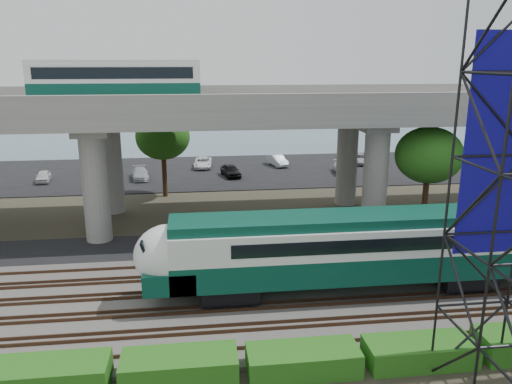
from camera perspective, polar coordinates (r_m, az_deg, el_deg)
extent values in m
plane|color=#474233|center=(25.33, 0.95, -14.46)|extent=(140.00, 140.00, 0.00)
cube|color=slate|center=(27.03, 0.35, -12.21)|extent=(90.00, 12.00, 0.20)
cube|color=black|center=(34.78, -1.47, -5.94)|extent=(90.00, 5.00, 0.08)
cube|color=black|center=(57.29, -3.79, 2.41)|extent=(90.00, 18.00, 0.08)
cube|color=#435D6F|center=(78.89, -4.75, 5.83)|extent=(140.00, 40.00, 0.03)
cube|color=#472D1E|center=(22.87, 1.94, -17.16)|extent=(90.00, 0.08, 0.16)
cube|color=#472D1E|center=(24.09, 1.39, -15.36)|extent=(90.00, 0.08, 0.16)
cube|color=#472D1E|center=(24.57, 1.19, -14.70)|extent=(90.00, 0.08, 0.16)
cube|color=#472D1E|center=(25.82, 0.72, -13.14)|extent=(90.00, 0.08, 0.16)
cube|color=#472D1E|center=(26.31, 0.55, -12.57)|extent=(90.00, 0.08, 0.16)
cube|color=#472D1E|center=(27.59, 0.15, -11.20)|extent=(90.00, 0.08, 0.16)
cube|color=#472D1E|center=(28.09, 0.00, -10.70)|extent=(90.00, 0.08, 0.16)
cube|color=#472D1E|center=(29.38, -0.35, -9.49)|extent=(90.00, 0.08, 0.16)
cube|color=#472D1E|center=(29.89, -0.48, -9.05)|extent=(90.00, 0.08, 0.16)
cube|color=#472D1E|center=(31.20, -0.78, -7.99)|extent=(90.00, 0.08, 0.16)
cube|color=black|center=(26.57, -3.06, -11.02)|extent=(3.00, 2.20, 0.90)
cube|color=black|center=(30.26, 22.64, -8.87)|extent=(3.00, 2.20, 0.90)
cube|color=#094031|center=(27.26, 10.80, -7.93)|extent=(19.00, 3.00, 1.40)
cube|color=silver|center=(26.74, 10.95, -5.06)|extent=(19.00, 3.00, 1.50)
cube|color=#094031|center=(26.42, 11.06, -3.03)|extent=(19.00, 2.60, 0.50)
cube|color=black|center=(27.04, 12.98, -4.84)|extent=(15.00, 3.06, 0.70)
ellipsoid|color=silver|center=(25.74, -9.85, -7.13)|extent=(3.60, 3.00, 3.20)
cube|color=#094031|center=(26.15, -9.75, -9.26)|extent=(2.60, 3.00, 1.10)
cube|color=black|center=(25.64, -12.37, -6.15)|extent=(0.48, 2.00, 1.09)
cube|color=#9E9B93|center=(38.17, -2.38, 9.16)|extent=(80.00, 12.00, 1.20)
cube|color=#9E9B93|center=(32.36, -1.54, 10.18)|extent=(80.00, 0.50, 1.10)
cube|color=#9E9B93|center=(43.79, -3.04, 11.40)|extent=(80.00, 0.50, 1.10)
cylinder|color=#9E9B93|center=(36.03, -17.87, 0.67)|extent=(1.80, 1.80, 8.00)
cylinder|color=#9E9B93|center=(42.76, -16.21, 2.96)|extent=(1.80, 1.80, 8.00)
cube|color=#9E9B93|center=(38.76, -17.39, 7.25)|extent=(2.40, 9.00, 0.60)
cylinder|color=#9E9B93|center=(37.72, 13.48, 1.60)|extent=(1.80, 1.80, 8.00)
cylinder|color=#9E9B93|center=(44.19, 10.35, 3.69)|extent=(1.80, 1.80, 8.00)
cube|color=#9E9B93|center=(40.34, 12.07, 7.87)|extent=(2.40, 9.00, 0.60)
cube|color=black|center=(38.35, -15.49, 10.10)|extent=(12.00, 2.50, 0.70)
cube|color=#094031|center=(38.30, -15.58, 11.29)|extent=(12.00, 2.50, 0.90)
cube|color=silver|center=(38.25, -15.69, 12.93)|extent=(12.00, 2.50, 1.30)
cube|color=black|center=(38.25, -15.70, 13.00)|extent=(11.00, 2.56, 0.80)
cube|color=silver|center=(38.24, -15.78, 14.12)|extent=(12.00, 2.40, 0.30)
cube|color=#1D5A14|center=(21.97, -22.63, -18.94)|extent=(4.60, 1.80, 1.20)
cube|color=#1D5A14|center=(21.20, -8.72, -19.27)|extent=(4.60, 1.80, 1.15)
cube|color=#1D5A14|center=(21.61, 5.40, -18.60)|extent=(4.60, 1.80, 1.03)
cube|color=#1D5A14|center=(23.09, 18.18, -16.98)|extent=(4.60, 1.80, 1.01)
cylinder|color=#382314|center=(39.67, 18.76, -0.53)|extent=(0.44, 0.44, 4.80)
ellipsoid|color=#1D5A14|center=(38.98, 19.15, 4.01)|extent=(4.94, 4.94, 4.18)
cylinder|color=#382314|center=(47.02, -10.43, 2.37)|extent=(0.44, 0.44, 4.80)
ellipsoid|color=#1D5A14|center=(46.44, -10.62, 6.22)|extent=(4.94, 4.94, 4.18)
imported|color=black|center=(33.88, -4.79, -5.09)|extent=(6.11, 4.05, 1.56)
imported|color=silver|center=(56.39, -23.14, 1.65)|extent=(1.76, 3.43, 1.12)
imported|color=gray|center=(60.01, -17.34, 2.97)|extent=(1.51, 3.78, 1.22)
imported|color=#AFB1B8|center=(54.46, -13.09, 2.07)|extent=(2.22, 4.25, 1.17)
imported|color=white|center=(59.04, -6.08, 3.36)|extent=(2.25, 4.40, 1.19)
imported|color=black|center=(54.26, -2.91, 2.47)|extent=(2.35, 4.09, 1.31)
imported|color=#A5A9AD|center=(59.83, 2.47, 3.63)|extent=(2.28, 4.11, 1.28)
imported|color=silver|center=(56.55, 9.91, 2.74)|extent=(2.26, 4.49, 1.25)
imported|color=#AEB0B6|center=(62.31, 11.75, 3.73)|extent=(2.32, 4.32, 1.15)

